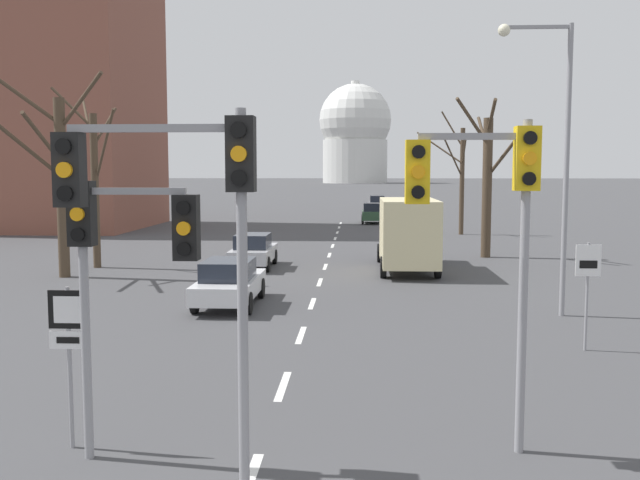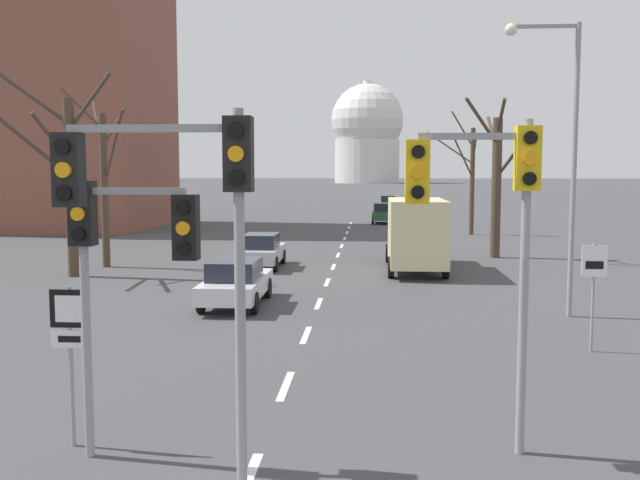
% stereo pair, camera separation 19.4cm
% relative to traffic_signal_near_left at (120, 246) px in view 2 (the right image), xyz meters
% --- Properties ---
extents(lane_stripe_1, '(0.16, 2.00, 0.01)m').
position_rel_traffic_signal_near_left_xyz_m(lane_stripe_1, '(1.99, 3.77, -3.24)').
color(lane_stripe_1, silver).
rests_on(lane_stripe_1, ground_plane).
extents(lane_stripe_2, '(0.16, 2.00, 0.01)m').
position_rel_traffic_signal_near_left_xyz_m(lane_stripe_2, '(1.99, 8.27, -3.24)').
color(lane_stripe_2, silver).
rests_on(lane_stripe_2, ground_plane).
extents(lane_stripe_3, '(0.16, 2.00, 0.01)m').
position_rel_traffic_signal_near_left_xyz_m(lane_stripe_3, '(1.99, 12.77, -3.24)').
color(lane_stripe_3, silver).
rests_on(lane_stripe_3, ground_plane).
extents(lane_stripe_4, '(0.16, 2.00, 0.01)m').
position_rel_traffic_signal_near_left_xyz_m(lane_stripe_4, '(1.99, 17.27, -3.24)').
color(lane_stripe_4, silver).
rests_on(lane_stripe_4, ground_plane).
extents(lane_stripe_5, '(0.16, 2.00, 0.01)m').
position_rel_traffic_signal_near_left_xyz_m(lane_stripe_5, '(1.99, 21.77, -3.24)').
color(lane_stripe_5, silver).
rests_on(lane_stripe_5, ground_plane).
extents(lane_stripe_6, '(0.16, 2.00, 0.01)m').
position_rel_traffic_signal_near_left_xyz_m(lane_stripe_6, '(1.99, 26.27, -3.24)').
color(lane_stripe_6, silver).
rests_on(lane_stripe_6, ground_plane).
extents(lane_stripe_7, '(0.16, 2.00, 0.01)m').
position_rel_traffic_signal_near_left_xyz_m(lane_stripe_7, '(1.99, 30.77, -3.24)').
color(lane_stripe_7, silver).
rests_on(lane_stripe_7, ground_plane).
extents(lane_stripe_8, '(0.16, 2.00, 0.01)m').
position_rel_traffic_signal_near_left_xyz_m(lane_stripe_8, '(1.99, 35.27, -3.24)').
color(lane_stripe_8, silver).
rests_on(lane_stripe_8, ground_plane).
extents(lane_stripe_9, '(0.16, 2.00, 0.01)m').
position_rel_traffic_signal_near_left_xyz_m(lane_stripe_9, '(1.99, 39.77, -3.24)').
color(lane_stripe_9, silver).
rests_on(lane_stripe_9, ground_plane).
extents(lane_stripe_10, '(0.16, 2.00, 0.01)m').
position_rel_traffic_signal_near_left_xyz_m(lane_stripe_10, '(1.99, 44.27, -3.24)').
color(lane_stripe_10, silver).
rests_on(lane_stripe_10, ground_plane).
extents(lane_stripe_11, '(0.16, 2.00, 0.01)m').
position_rel_traffic_signal_near_left_xyz_m(lane_stripe_11, '(1.99, 48.77, -3.24)').
color(lane_stripe_11, silver).
rests_on(lane_stripe_11, ground_plane).
extents(traffic_signal_near_left, '(1.92, 0.34, 4.30)m').
position_rel_traffic_signal_near_left_xyz_m(traffic_signal_near_left, '(0.00, 0.00, 0.00)').
color(traffic_signal_near_left, gray).
rests_on(traffic_signal_near_left, ground_plane).
extents(traffic_signal_near_right, '(1.98, 0.34, 5.11)m').
position_rel_traffic_signal_near_left_xyz_m(traffic_signal_near_right, '(5.45, 0.59, 0.63)').
color(traffic_signal_near_right, gray).
rests_on(traffic_signal_near_right, ground_plane).
extents(traffic_signal_centre_tall, '(2.59, 0.34, 5.14)m').
position_rel_traffic_signal_near_left_xyz_m(traffic_signal_centre_tall, '(1.23, -1.21, 0.67)').
color(traffic_signal_centre_tall, gray).
rests_on(traffic_signal_centre_tall, ground_plane).
extents(route_sign_post, '(0.60, 0.08, 2.56)m').
position_rel_traffic_signal_near_left_xyz_m(route_sign_post, '(-0.98, 0.37, -1.49)').
color(route_sign_post, gray).
rests_on(route_sign_post, ground_plane).
extents(speed_limit_sign, '(0.60, 0.08, 2.64)m').
position_rel_traffic_signal_near_left_xyz_m(speed_limit_sign, '(9.02, 7.03, -1.46)').
color(speed_limit_sign, gray).
rests_on(speed_limit_sign, ground_plane).
extents(street_lamp_right, '(2.18, 0.36, 8.61)m').
position_rel_traffic_signal_near_left_xyz_m(street_lamp_right, '(9.25, 11.24, 2.01)').
color(street_lamp_right, gray).
rests_on(street_lamp_right, ground_plane).
extents(sedan_near_left, '(1.82, 3.93, 1.70)m').
position_rel_traffic_signal_near_left_xyz_m(sedan_near_left, '(5.43, 65.94, -2.40)').
color(sedan_near_left, slate).
rests_on(sedan_near_left, ground_plane).
extents(sedan_near_right, '(1.77, 4.31, 1.54)m').
position_rel_traffic_signal_near_left_xyz_m(sedan_near_right, '(-1.21, 21.24, -2.45)').
color(sedan_near_right, '#B7B7BC').
rests_on(sedan_near_right, ground_plane).
extents(sedan_mid_centre, '(1.84, 4.53, 1.51)m').
position_rel_traffic_signal_near_left_xyz_m(sedan_mid_centre, '(-0.65, 12.26, -2.46)').
color(sedan_mid_centre, silver).
rests_on(sedan_mid_centre, ground_plane).
extents(sedan_far_left, '(1.69, 3.91, 1.69)m').
position_rel_traffic_signal_near_left_xyz_m(sedan_far_left, '(4.57, 48.73, -2.40)').
color(sedan_far_left, '#2D4C33').
rests_on(sedan_far_left, ground_plane).
extents(delivery_truck, '(2.44, 7.20, 3.14)m').
position_rel_traffic_signal_near_left_xyz_m(delivery_truck, '(5.61, 20.80, -1.54)').
color(delivery_truck, '#333842').
rests_on(delivery_truck, ground_plane).
extents(bare_tree_left_near, '(3.62, 4.07, 8.07)m').
position_rel_traffic_signal_near_left_xyz_m(bare_tree_left_near, '(-8.27, 20.99, 0.70)').
color(bare_tree_left_near, '#473828').
rests_on(bare_tree_left_near, ground_plane).
extents(bare_tree_right_near, '(2.89, 4.84, 7.85)m').
position_rel_traffic_signal_near_left_xyz_m(bare_tree_right_near, '(9.88, 25.76, 0.69)').
color(bare_tree_right_near, '#473828').
rests_on(bare_tree_right_near, ground_plane).
extents(bare_tree_left_far, '(4.79, 3.08, 8.35)m').
position_rel_traffic_signal_near_left_xyz_m(bare_tree_left_far, '(-8.62, 17.91, 0.89)').
color(bare_tree_left_far, '#473828').
rests_on(bare_tree_left_far, ground_plane).
extents(bare_tree_right_far, '(3.17, 3.00, 8.38)m').
position_rel_traffic_signal_near_left_xyz_m(bare_tree_right_far, '(10.35, 38.71, 0.77)').
color(bare_tree_right_far, '#473828').
rests_on(bare_tree_right_far, ground_plane).
extents(capitol_dome, '(25.09, 25.09, 35.44)m').
position_rel_traffic_signal_near_left_xyz_m(capitol_dome, '(1.99, 241.66, 14.02)').
color(capitol_dome, silver).
rests_on(capitol_dome, ground_plane).
extents(apartment_block_left, '(18.00, 14.00, 24.53)m').
position_rel_traffic_signal_near_left_xyz_m(apartment_block_left, '(-21.84, 43.32, 9.02)').
color(apartment_block_left, brown).
rests_on(apartment_block_left, ground_plane).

